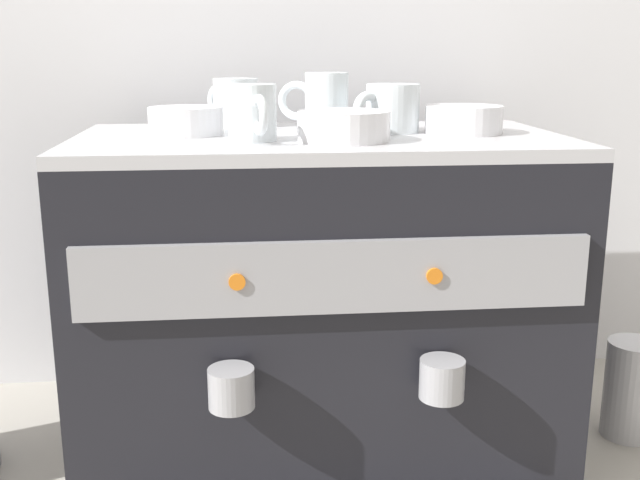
# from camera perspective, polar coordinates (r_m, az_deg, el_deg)

# --- Properties ---
(ground_plane) EXTENTS (4.00, 4.00, 0.00)m
(ground_plane) POSITION_cam_1_polar(r_m,az_deg,el_deg) (1.23, 0.00, -15.39)
(ground_plane) COLOR #9E998E
(tiled_backsplash_wall) EXTENTS (2.80, 0.03, 1.00)m
(tiled_backsplash_wall) POSITION_cam_1_polar(r_m,az_deg,el_deg) (1.39, -1.33, 9.71)
(tiled_backsplash_wall) COLOR silver
(tiled_backsplash_wall) RESTS_ON ground_plane
(espresso_machine) EXTENTS (0.68, 0.49, 0.49)m
(espresso_machine) POSITION_cam_1_polar(r_m,az_deg,el_deg) (1.13, 0.02, -4.73)
(espresso_machine) COLOR black
(espresso_machine) RESTS_ON ground_plane
(ceramic_cup_0) EXTENTS (0.10, 0.09, 0.07)m
(ceramic_cup_0) POSITION_cam_1_polar(r_m,az_deg,el_deg) (1.11, 5.28, 9.75)
(ceramic_cup_0) COLOR silver
(ceramic_cup_0) RESTS_ON espresso_machine
(ceramic_cup_1) EXTENTS (0.08, 0.10, 0.07)m
(ceramic_cup_1) POSITION_cam_1_polar(r_m,az_deg,el_deg) (1.20, -6.41, 10.15)
(ceramic_cup_1) COLOR silver
(ceramic_cup_1) RESTS_ON espresso_machine
(ceramic_cup_2) EXTENTS (0.10, 0.06, 0.08)m
(ceramic_cup_2) POSITION_cam_1_polar(r_m,az_deg,el_deg) (1.15, 0.26, 10.31)
(ceramic_cup_2) COLOR silver
(ceramic_cup_2) RESTS_ON espresso_machine
(ceramic_cup_3) EXTENTS (0.06, 0.10, 0.07)m
(ceramic_cup_3) POSITION_cam_1_polar(r_m,az_deg,el_deg) (1.01, -5.04, 9.42)
(ceramic_cup_3) COLOR silver
(ceramic_cup_3) RESTS_ON espresso_machine
(ceramic_bowl_0) EXTENTS (0.11, 0.11, 0.04)m
(ceramic_bowl_0) POSITION_cam_1_polar(r_m,az_deg,el_deg) (1.12, 10.70, 8.76)
(ceramic_bowl_0) COLOR white
(ceramic_bowl_0) RESTS_ON espresso_machine
(ceramic_bowl_1) EXTENTS (0.10, 0.10, 0.04)m
(ceramic_bowl_1) POSITION_cam_1_polar(r_m,az_deg,el_deg) (1.10, -9.97, 8.69)
(ceramic_bowl_1) COLOR white
(ceramic_bowl_1) RESTS_ON espresso_machine
(ceramic_bowl_2) EXTENTS (0.12, 0.12, 0.04)m
(ceramic_bowl_2) POSITION_cam_1_polar(r_m,az_deg,el_deg) (1.01, 1.78, 8.44)
(ceramic_bowl_2) COLOR white
(ceramic_bowl_2) RESTS_ON espresso_machine
(milk_pitcher) EXTENTS (0.08, 0.08, 0.16)m
(milk_pitcher) POSITION_cam_1_polar(r_m,az_deg,el_deg) (1.34, 22.14, -10.22)
(milk_pitcher) COLOR #B7B7BC
(milk_pitcher) RESTS_ON ground_plane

